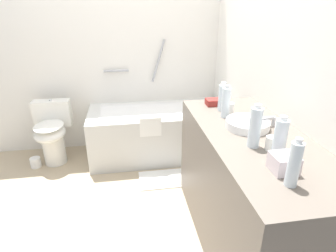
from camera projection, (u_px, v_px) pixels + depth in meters
name	position (u px, v px, depth m)	size (l,w,h in m)	color
ground_plane	(111.00, 209.00, 2.46)	(3.60, 3.60, 0.00)	tan
wall_back_tiled	(106.00, 50.00, 3.19)	(3.00, 0.10, 2.34)	white
wall_right_mirror	(275.00, 71.00, 2.19)	(0.10, 2.95, 2.34)	white
bathtub	(156.00, 131.00, 3.25)	(1.49, 0.70, 1.29)	silver
toilet	(52.00, 132.00, 3.08)	(0.40, 0.51, 0.69)	white
vanity_counter	(248.00, 192.00, 1.96)	(0.63, 1.50, 0.89)	#6B6056
sink_basin	(248.00, 124.00, 1.87)	(0.29, 0.29, 0.05)	white
sink_faucet	(272.00, 122.00, 1.89)	(0.10, 0.15, 0.07)	#BABABF
water_bottle_0	(223.00, 97.00, 2.15)	(0.07, 0.07, 0.22)	silver
water_bottle_1	(255.00, 127.00, 1.59)	(0.07, 0.07, 0.26)	silver
water_bottle_2	(294.00, 164.00, 1.24)	(0.06, 0.06, 0.24)	silver
water_bottle_3	(226.00, 102.00, 2.02)	(0.06, 0.06, 0.24)	silver
water_bottle_4	(280.00, 138.00, 1.48)	(0.07, 0.07, 0.24)	silver
drinking_glass_0	(271.00, 143.00, 1.58)	(0.06, 0.06, 0.08)	white
drinking_glass_1	(230.00, 108.00, 2.12)	(0.06, 0.06, 0.08)	white
amenity_basket	(215.00, 102.00, 2.30)	(0.14, 0.10, 0.05)	maroon
tissue_box	(284.00, 163.00, 1.38)	(0.12, 0.12, 0.09)	silver
bath_mat	(165.00, 179.00, 2.87)	(0.53, 0.33, 0.01)	white
toilet_paper_roll	(36.00, 162.00, 3.08)	(0.11, 0.11, 0.11)	white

